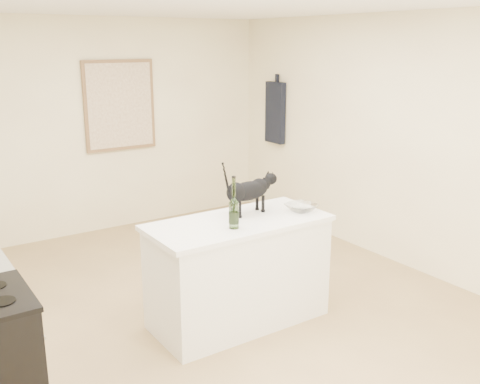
% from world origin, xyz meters
% --- Properties ---
extents(floor, '(5.50, 5.50, 0.00)m').
position_xyz_m(floor, '(0.00, 0.00, 0.00)').
color(floor, tan).
rests_on(floor, ground).
extents(ceiling, '(5.50, 5.50, 0.00)m').
position_xyz_m(ceiling, '(0.00, 0.00, 2.60)').
color(ceiling, white).
rests_on(ceiling, ground).
extents(wall_back, '(4.50, 0.00, 4.50)m').
position_xyz_m(wall_back, '(0.00, 2.75, 1.30)').
color(wall_back, '#FFF5C5').
rests_on(wall_back, ground).
extents(wall_right, '(0.00, 5.50, 5.50)m').
position_xyz_m(wall_right, '(2.25, 0.00, 1.30)').
color(wall_right, '#FFF5C5').
rests_on(wall_right, ground).
extents(island_base, '(1.44, 0.67, 0.86)m').
position_xyz_m(island_base, '(0.10, -0.20, 0.43)').
color(island_base, white).
rests_on(island_base, floor).
extents(island_top, '(1.50, 0.70, 0.04)m').
position_xyz_m(island_top, '(0.10, -0.20, 0.88)').
color(island_top, white).
rests_on(island_top, island_base).
extents(artwork_frame, '(0.90, 0.03, 1.10)m').
position_xyz_m(artwork_frame, '(0.30, 2.72, 1.55)').
color(artwork_frame, brown).
rests_on(artwork_frame, wall_back).
extents(artwork_canvas, '(0.82, 0.00, 1.02)m').
position_xyz_m(artwork_canvas, '(0.30, 2.70, 1.55)').
color(artwork_canvas, beige).
rests_on(artwork_canvas, wall_back).
extents(hanging_garment, '(0.08, 0.34, 0.80)m').
position_xyz_m(hanging_garment, '(2.19, 2.05, 1.40)').
color(hanging_garment, black).
rests_on(hanging_garment, wall_right).
extents(black_cat, '(0.52, 0.20, 0.36)m').
position_xyz_m(black_cat, '(0.26, -0.10, 1.08)').
color(black_cat, black).
rests_on(black_cat, island_top).
extents(wine_bottle, '(0.08, 0.08, 0.37)m').
position_xyz_m(wine_bottle, '(-0.04, -0.34, 1.08)').
color(wine_bottle, '#2F4F1F').
rests_on(wine_bottle, island_top).
extents(glass_bowl, '(0.27, 0.27, 0.06)m').
position_xyz_m(glass_bowl, '(0.69, -0.29, 0.93)').
color(glass_bowl, white).
rests_on(glass_bowl, island_top).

